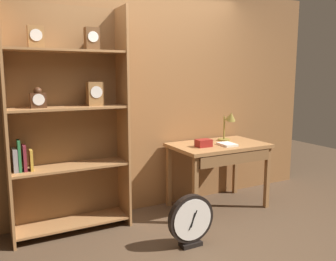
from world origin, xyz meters
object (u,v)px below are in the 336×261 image
toolbox_small (204,143)px  open_repair_manual (227,144)px  round_clock_large (191,220)px  desk_lamp (229,122)px  workbench (220,152)px  bookshelf (67,122)px

toolbox_small → open_repair_manual: bearing=-12.2°
round_clock_large → desk_lamp: bearing=38.0°
open_repair_manual → workbench: bearing=111.0°
bookshelf → desk_lamp: 1.94m
bookshelf → toolbox_small: size_ratio=13.09×
bookshelf → toolbox_small: bearing=-9.4°
round_clock_large → toolbox_small: bearing=49.2°
bookshelf → toolbox_small: 1.50m
open_repair_manual → round_clock_large: bearing=-142.5°
open_repair_manual → round_clock_large: open_repair_manual is taller
toolbox_small → open_repair_manual: toolbox_small is taller
bookshelf → workbench: size_ratio=2.03×
desk_lamp → workbench: bearing=-150.2°
workbench → desk_lamp: desk_lamp is taller
desk_lamp → toolbox_small: desk_lamp is taller
desk_lamp → toolbox_small: (-0.48, -0.17, -0.19)m
workbench → toolbox_small: (-0.25, -0.04, 0.14)m
workbench → desk_lamp: (0.23, 0.13, 0.33)m
workbench → open_repair_manual: bearing=-71.9°
bookshelf → toolbox_small: (1.45, -0.24, -0.30)m
bookshelf → round_clock_large: size_ratio=4.55×
desk_lamp → open_repair_manual: desk_lamp is taller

